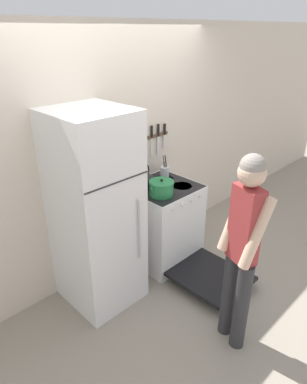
# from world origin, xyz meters

# --- Properties ---
(ground_plane) EXTENTS (14.00, 14.00, 0.00)m
(ground_plane) POSITION_xyz_m (0.00, 0.00, 0.00)
(ground_plane) COLOR gray
(wall_back) EXTENTS (10.00, 0.06, 2.55)m
(wall_back) POSITION_xyz_m (0.00, 0.03, 1.27)
(wall_back) COLOR beige
(wall_back) RESTS_ON ground_plane
(refrigerator) EXTENTS (0.65, 0.71, 1.89)m
(refrigerator) POSITION_xyz_m (-0.58, -0.34, 0.94)
(refrigerator) COLOR white
(refrigerator) RESTS_ON ground_plane
(stove_range) EXTENTS (0.71, 1.42, 0.92)m
(stove_range) POSITION_xyz_m (0.30, -0.38, 0.46)
(stove_range) COLOR white
(stove_range) RESTS_ON ground_plane
(dutch_oven_pot) EXTENTS (0.30, 0.26, 0.18)m
(dutch_oven_pot) POSITION_xyz_m (0.14, -0.47, 1.00)
(dutch_oven_pot) COLOR #237A42
(dutch_oven_pot) RESTS_ON stove_range
(tea_kettle) EXTENTS (0.25, 0.20, 0.26)m
(tea_kettle) POSITION_xyz_m (0.15, -0.20, 1.00)
(tea_kettle) COLOR black
(tea_kettle) RESTS_ON stove_range
(utensil_jar) EXTENTS (0.10, 0.10, 0.28)m
(utensil_jar) POSITION_xyz_m (0.48, -0.20, 0.99)
(utensil_jar) COLOR silver
(utensil_jar) RESTS_ON stove_range
(person) EXTENTS (0.35, 0.40, 1.70)m
(person) POSITION_xyz_m (-0.12, -1.59, 0.97)
(person) COLOR #2D2D30
(person) RESTS_ON ground_plane
(wall_knife_strip) EXTENTS (0.31, 0.03, 0.36)m
(wall_knife_strip) POSITION_xyz_m (0.55, -0.02, 1.38)
(wall_knife_strip) COLOR brown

